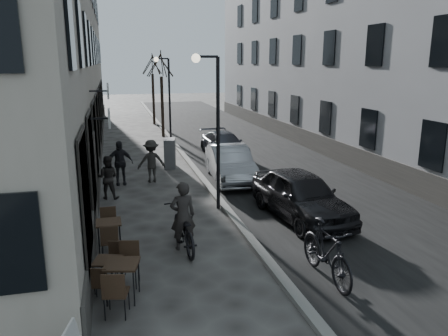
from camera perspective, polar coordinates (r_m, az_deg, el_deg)
name	(u,v)px	position (r m, az deg, el deg)	size (l,w,h in m)	color
ground	(286,298)	(9.68, 8.05, -16.52)	(120.00, 120.00, 0.00)	#34312F
road	(242,148)	(25.22, 2.38, 2.67)	(7.30, 60.00, 0.00)	black
kerb	(179,150)	(24.42, -5.86, 2.38)	(0.25, 60.00, 0.12)	slate
building_right	(335,5)	(27.55, 14.29, 19.94)	(4.00, 35.00, 16.00)	gray
streetlamp_near	(213,115)	(14.15, -1.47, 6.87)	(0.90, 0.28, 5.09)	black
streetlamp_far	(166,91)	(25.93, -7.53, 9.92)	(0.90, 0.28, 5.09)	black
tree_near	(161,64)	(28.87, -8.24, 13.27)	(2.40, 2.40, 5.70)	black
tree_far	(152,64)	(34.83, -9.37, 13.30)	(2.40, 2.40, 5.70)	black
bistro_set_a	(123,277)	(9.57, -13.12, -13.73)	(0.82, 1.70, 0.97)	black
bistro_set_b	(108,271)	(10.05, -14.87, -12.91)	(0.79, 1.45, 0.83)	black
bistro_set_c	(109,233)	(11.98, -14.76, -8.15)	(0.66, 1.59, 0.93)	black
utility_cabinet	(170,153)	(20.55, -7.08, 1.93)	(0.50, 0.90, 1.35)	#58585A
bicycle	(183,229)	(11.67, -5.37, -7.89)	(0.75, 2.15, 1.13)	black
cyclist_rider	(183,216)	(11.54, -5.41, -6.24)	(0.67, 0.44, 1.85)	#282523
pedestrian_near	(108,177)	(16.27, -14.94, -1.17)	(0.77, 0.60, 1.59)	black
pedestrian_mid	(151,161)	(18.12, -9.46, 0.90)	(1.14, 0.65, 1.76)	#282623
pedestrian_far	(120,163)	(17.97, -13.48, 0.66)	(1.05, 0.44, 1.79)	black
car_near	(301,195)	(13.97, 10.02, -3.50)	(1.80, 4.47, 1.52)	black
car_mid	(230,163)	(18.14, 0.81, 0.60)	(1.53, 4.38, 1.44)	#9A9DA2
car_far	(224,144)	(22.95, 0.00, 3.13)	(1.72, 4.22, 1.23)	#3A3C45
moped	(327,252)	(10.30, 13.25, -10.61)	(0.63, 2.24, 1.35)	black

